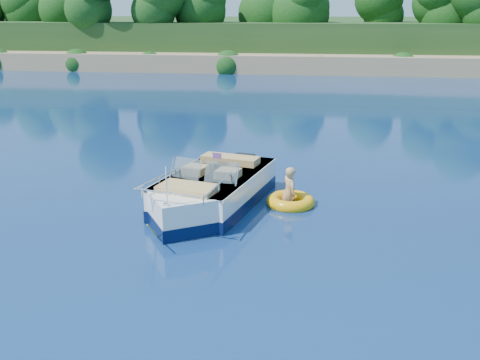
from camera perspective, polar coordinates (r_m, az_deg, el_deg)
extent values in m
plane|color=#0A1C4B|center=(11.57, 6.17, -8.41)|extent=(160.00, 160.00, 0.00)
cube|color=#8D7652|center=(48.62, 7.88, 12.09)|extent=(170.00, 8.00, 2.00)
cube|color=#193816|center=(75.51, 8.08, 14.38)|extent=(170.00, 56.00, 6.00)
cylinder|color=black|center=(54.10, -12.11, 15.18)|extent=(0.44, 0.44, 3.20)
cylinder|color=black|center=(52.43, 8.05, 15.54)|extent=(0.44, 0.44, 3.60)
cube|color=white|center=(14.62, -2.59, -1.30)|extent=(2.97, 4.36, 1.11)
cube|color=white|center=(13.02, -5.95, -3.80)|extent=(2.05, 2.05, 1.11)
cube|color=#071033|center=(14.67, -2.59, -1.86)|extent=(3.01, 4.41, 0.32)
cube|color=#071033|center=(13.08, -5.93, -4.43)|extent=(2.09, 2.09, 0.32)
cube|color=#A88259|center=(14.79, -2.12, 0.21)|extent=(2.28, 3.10, 0.11)
cube|color=white|center=(14.46, -2.62, 0.66)|extent=(3.01, 4.37, 0.06)
cube|color=black|center=(16.52, 0.46, 1.14)|extent=(0.65, 0.49, 0.95)
cube|color=#8C9EA5|center=(13.93, -5.65, 1.24)|extent=(0.87, 0.56, 0.51)
cube|color=#8C9EA5|center=(13.54, -2.07, 0.83)|extent=(0.84, 0.35, 0.51)
cube|color=tan|center=(14.41, -4.77, 0.69)|extent=(0.70, 0.70, 0.42)
cube|color=tan|center=(14.04, -1.29, 0.28)|extent=(0.70, 0.70, 0.42)
cube|color=tan|center=(15.38, -1.03, 1.84)|extent=(1.73, 0.94, 0.40)
cube|color=tan|center=(13.01, -5.63, -1.32)|extent=(1.54, 1.09, 0.36)
cylinder|color=white|center=(12.02, -7.84, -0.65)|extent=(0.04, 0.04, 0.90)
cube|color=red|center=(13.46, -2.46, 2.59)|extent=(0.23, 0.07, 0.15)
cube|color=silver|center=(12.12, -7.88, -2.59)|extent=(0.12, 0.09, 0.05)
cylinder|color=gold|center=(12.09, -9.28, -5.44)|extent=(0.16, 1.13, 0.81)
torus|color=#FFAF0D|center=(14.63, 5.41, -2.31)|extent=(1.65, 1.65, 0.35)
torus|color=red|center=(14.63, 5.41, -2.25)|extent=(1.36, 1.36, 0.12)
imported|color=tan|center=(14.74, 5.16, -2.51)|extent=(0.75, 0.87, 1.58)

